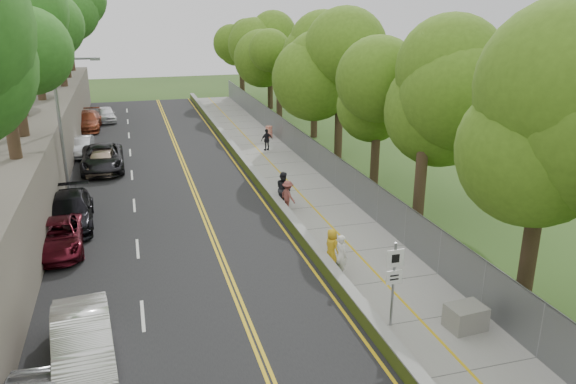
# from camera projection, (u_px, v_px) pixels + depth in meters

# --- Properties ---
(ground) EXTENTS (140.00, 140.00, 0.00)m
(ground) POSITION_uv_depth(u_px,v_px,m) (332.00, 290.00, 21.93)
(ground) COLOR #33511E
(ground) RESTS_ON ground
(road) EXTENTS (11.20, 66.00, 0.04)m
(road) POSITION_uv_depth(u_px,v_px,m) (163.00, 187.00, 34.18)
(road) COLOR black
(road) RESTS_ON ground
(sidewalk) EXTENTS (4.20, 66.00, 0.05)m
(sidewalk) POSITION_uv_depth(u_px,v_px,m) (289.00, 176.00, 36.25)
(sidewalk) COLOR gray
(sidewalk) RESTS_ON ground
(jersey_barrier) EXTENTS (0.42, 66.00, 0.60)m
(jersey_barrier) POSITION_uv_depth(u_px,v_px,m) (254.00, 175.00, 35.56)
(jersey_barrier) COLOR #97C825
(jersey_barrier) RESTS_ON ground
(rock_embankment) EXTENTS (5.00, 66.00, 4.00)m
(rock_embankment) POSITION_uv_depth(u_px,v_px,m) (14.00, 166.00, 31.43)
(rock_embankment) COLOR #595147
(rock_embankment) RESTS_ON ground
(chainlink_fence) EXTENTS (0.04, 66.00, 2.00)m
(chainlink_fence) POSITION_uv_depth(u_px,v_px,m) (320.00, 159.00, 36.49)
(chainlink_fence) COLOR slate
(chainlink_fence) RESTS_ON ground
(trees_fenceside) EXTENTS (7.00, 66.00, 14.00)m
(trees_fenceside) POSITION_uv_depth(u_px,v_px,m) (357.00, 64.00, 35.18)
(trees_fenceside) COLOR #54811E
(trees_fenceside) RESTS_ON ground
(streetlight) EXTENTS (2.52, 0.22, 8.00)m
(streetlight) POSITION_uv_depth(u_px,v_px,m) (64.00, 119.00, 30.47)
(streetlight) COLOR gray
(streetlight) RESTS_ON ground
(signpost) EXTENTS (0.62, 0.09, 3.10)m
(signpost) POSITION_uv_depth(u_px,v_px,m) (394.00, 275.00, 18.83)
(signpost) COLOR gray
(signpost) RESTS_ON sidewalk
(construction_barrel) EXTENTS (0.57, 0.57, 0.94)m
(construction_barrel) POSITION_uv_depth(u_px,v_px,m) (269.00, 132.00, 46.50)
(construction_barrel) COLOR red
(construction_barrel) RESTS_ON sidewalk
(concrete_block) EXTENTS (1.34, 1.05, 0.84)m
(concrete_block) POSITION_uv_depth(u_px,v_px,m) (466.00, 317.00, 19.14)
(concrete_block) COLOR slate
(concrete_block) RESTS_ON sidewalk
(car_1) EXTENTS (2.16, 5.07, 1.63)m
(car_1) POSITION_uv_depth(u_px,v_px,m) (83.00, 342.00, 17.05)
(car_1) COLOR white
(car_1) RESTS_ON road
(car_2) EXTENTS (2.36, 4.93, 1.36)m
(car_2) POSITION_uv_depth(u_px,v_px,m) (58.00, 237.00, 25.11)
(car_2) COLOR #4D0D17
(car_2) RESTS_ON road
(car_3) EXTENTS (2.37, 5.44, 1.56)m
(car_3) POSITION_uv_depth(u_px,v_px,m) (70.00, 211.00, 27.90)
(car_3) COLOR black
(car_3) RESTS_ON road
(car_4) EXTENTS (2.23, 4.71, 1.56)m
(car_4) POSITION_uv_depth(u_px,v_px,m) (102.00, 160.00, 36.88)
(car_4) COLOR tan
(car_4) RESTS_ON road
(car_5) EXTENTS (1.69, 4.17, 1.34)m
(car_5) POSITION_uv_depth(u_px,v_px,m) (81.00, 146.00, 40.97)
(car_5) COLOR silver
(car_5) RESTS_ON road
(car_6) EXTENTS (2.79, 5.89, 1.63)m
(car_6) POSITION_uv_depth(u_px,v_px,m) (102.00, 158.00, 37.35)
(car_6) COLOR black
(car_6) RESTS_ON road
(car_7) EXTENTS (2.39, 5.54, 1.59)m
(car_7) POSITION_uv_depth(u_px,v_px,m) (87.00, 121.00, 49.23)
(car_7) COLOR brown
(car_7) RESTS_ON road
(car_8) EXTENTS (2.02, 4.17, 1.37)m
(car_8) POSITION_uv_depth(u_px,v_px,m) (106.00, 114.00, 52.73)
(car_8) COLOR white
(car_8) RESTS_ON road
(painter_0) EXTENTS (0.71, 0.88, 1.57)m
(painter_0) POSITION_uv_depth(u_px,v_px,m) (332.00, 246.00, 23.80)
(painter_0) COLOR gold
(painter_0) RESTS_ON sidewalk
(painter_1) EXTENTS (0.55, 0.72, 1.77)m
(painter_1) POSITION_uv_depth(u_px,v_px,m) (341.00, 255.00, 22.74)
(painter_1) COLOR white
(painter_1) RESTS_ON sidewalk
(painter_2) EXTENTS (0.78, 0.97, 1.90)m
(painter_2) POSITION_uv_depth(u_px,v_px,m) (284.00, 189.00, 30.70)
(painter_2) COLOR #222227
(painter_2) RESTS_ON sidewalk
(painter_3) EXTENTS (0.96, 1.22, 1.65)m
(painter_3) POSITION_uv_depth(u_px,v_px,m) (288.00, 196.00, 29.95)
(painter_3) COLOR brown
(painter_3) RESTS_ON sidewalk
(person_far) EXTENTS (1.02, 0.60, 1.63)m
(person_far) POSITION_uv_depth(u_px,v_px,m) (267.00, 140.00, 42.25)
(person_far) COLOR black
(person_far) RESTS_ON sidewalk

